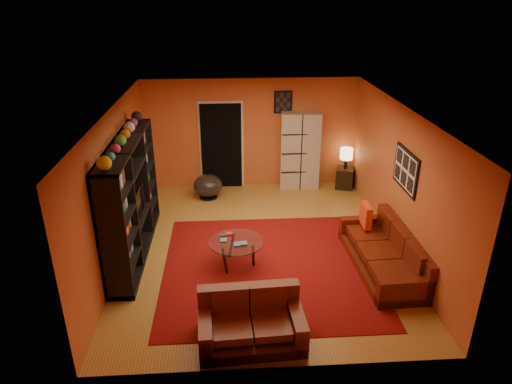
{
  "coord_description": "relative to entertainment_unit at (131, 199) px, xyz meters",
  "views": [
    {
      "loc": [
        -0.55,
        -7.38,
        4.42
      ],
      "look_at": [
        -0.06,
        0.1,
        1.08
      ],
      "focal_mm": 32.0,
      "sensor_mm": 36.0,
      "label": 1
    }
  ],
  "objects": [
    {
      "name": "ceiling",
      "position": [
        2.27,
        0.0,
        1.55
      ],
      "size": [
        6.0,
        6.0,
        0.0
      ],
      "primitive_type": "plane",
      "rotation": [
        3.14,
        0.0,
        0.0
      ],
      "color": "white",
      "rests_on": "wall_back"
    },
    {
      "name": "wall_art_back",
      "position": [
        3.02,
        2.98,
        1.0
      ],
      "size": [
        0.42,
        0.03,
        0.52
      ],
      "primitive_type": "cube",
      "color": "black",
      "rests_on": "wall_back"
    },
    {
      "name": "side_table",
      "position": [
        4.53,
        2.67,
        -0.8
      ],
      "size": [
        0.5,
        0.5,
        0.5
      ],
      "primitive_type": "cube",
      "rotation": [
        0.0,
        0.0,
        -0.3
      ],
      "color": "black",
      "rests_on": "floor"
    },
    {
      "name": "sofa",
      "position": [
        4.41,
        -0.84,
        -0.77
      ],
      "size": [
        1.0,
        2.26,
        0.85
      ],
      "rotation": [
        0.0,
        0.0,
        0.04
      ],
      "color": "#4C140A",
      "rests_on": "rug"
    },
    {
      "name": "doorway",
      "position": [
        1.57,
        2.96,
        -0.03
      ],
      "size": [
        0.95,
        0.1,
        2.04
      ],
      "primitive_type": "cube",
      "color": "black",
      "rests_on": "floor"
    },
    {
      "name": "entertainment_unit",
      "position": [
        0.0,
        0.0,
        0.0
      ],
      "size": [
        0.45,
        3.0,
        2.1
      ],
      "primitive_type": "cube",
      "color": "black",
      "rests_on": "floor"
    },
    {
      "name": "wall_art_right",
      "position": [
        4.75,
        -0.3,
        0.55
      ],
      "size": [
        0.03,
        1.0,
        0.7
      ],
      "primitive_type": "cube",
      "color": "black",
      "rests_on": "wall_right"
    },
    {
      "name": "floor",
      "position": [
        2.27,
        0.0,
        -1.05
      ],
      "size": [
        6.0,
        6.0,
        0.0
      ],
      "primitive_type": "plane",
      "color": "olive",
      "rests_on": "ground"
    },
    {
      "name": "coffee_table",
      "position": [
        1.83,
        -0.6,
        -0.62
      ],
      "size": [
        0.95,
        0.95,
        0.47
      ],
      "rotation": [
        0.0,
        0.0,
        -0.25
      ],
      "color": "silver",
      "rests_on": "floor"
    },
    {
      "name": "tv",
      "position": [
        0.05,
        -0.06,
        -0.08
      ],
      "size": [
        0.87,
        0.11,
        0.5
      ],
      "primitive_type": "imported",
      "rotation": [
        0.0,
        0.0,
        1.57
      ],
      "color": "black",
      "rests_on": "entertainment_unit"
    },
    {
      "name": "bowl_chair",
      "position": [
        1.25,
        2.29,
        -0.76
      ],
      "size": [
        0.67,
        0.67,
        0.55
      ],
      "color": "black",
      "rests_on": "floor"
    },
    {
      "name": "wall_front",
      "position": [
        2.27,
        -3.0,
        0.25
      ],
      "size": [
        6.0,
        0.0,
        6.0
      ],
      "primitive_type": "plane",
      "rotation": [
        -1.57,
        0.0,
        0.0
      ],
      "color": "#BF5729",
      "rests_on": "floor"
    },
    {
      "name": "throw_pillow",
      "position": [
        4.22,
        -0.06,
        -0.42
      ],
      "size": [
        0.12,
        0.42,
        0.42
      ],
      "primitive_type": "cube",
      "color": "red",
      "rests_on": "sofa"
    },
    {
      "name": "wall_right",
      "position": [
        4.78,
        0.0,
        0.25
      ],
      "size": [
        0.0,
        6.0,
        6.0
      ],
      "primitive_type": "plane",
      "rotation": [
        1.57,
        0.0,
        -1.57
      ],
      "color": "#BF5729",
      "rests_on": "floor"
    },
    {
      "name": "rug",
      "position": [
        2.38,
        -0.7,
        -1.04
      ],
      "size": [
        3.6,
        3.6,
        0.01
      ],
      "primitive_type": "cube",
      "color": "#5F0A0C",
      "rests_on": "floor"
    },
    {
      "name": "wall_back",
      "position": [
        2.27,
        3.0,
        0.25
      ],
      "size": [
        6.0,
        0.0,
        6.0
      ],
      "primitive_type": "plane",
      "rotation": [
        1.57,
        0.0,
        0.0
      ],
      "color": "#BF5729",
      "rests_on": "floor"
    },
    {
      "name": "loveseat",
      "position": [
        1.98,
        -2.42,
        -0.76
      ],
      "size": [
        1.46,
        0.93,
        0.85
      ],
      "rotation": [
        0.0,
        0.0,
        1.63
      ],
      "color": "#4C140A",
      "rests_on": "rug"
    },
    {
      "name": "storage_cabinet",
      "position": [
        3.43,
        2.8,
        -0.13
      ],
      "size": [
        0.95,
        0.47,
        1.84
      ],
      "primitive_type": "cube",
      "rotation": [
        0.0,
        0.0,
        -0.07
      ],
      "color": "#B4B0A7",
      "rests_on": "floor"
    },
    {
      "name": "table_lamp",
      "position": [
        4.53,
        2.67,
        -0.19
      ],
      "size": [
        0.3,
        0.3,
        0.5
      ],
      "color": "black",
      "rests_on": "side_table"
    },
    {
      "name": "wall_left",
      "position": [
        -0.23,
        0.0,
        0.25
      ],
      "size": [
        0.0,
        6.0,
        6.0
      ],
      "primitive_type": "plane",
      "rotation": [
        1.57,
        0.0,
        1.57
      ],
      "color": "#BF5729",
      "rests_on": "floor"
    }
  ]
}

